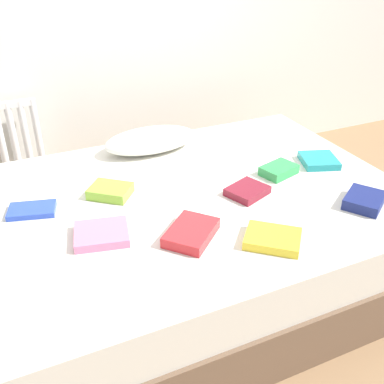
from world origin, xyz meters
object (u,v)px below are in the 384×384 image
object	(u,v)px
textbook_maroon	(247,191)
textbook_pink	(102,234)
textbook_navy	(364,200)
textbook_green	(279,170)
textbook_teal	(319,161)
bed	(196,236)
textbook_lime	(110,191)
radiator	(9,145)
pillow	(150,140)
textbook_blue	(32,210)
textbook_red	(191,233)
textbook_yellow	(273,239)

from	to	relation	value
textbook_maroon	textbook_pink	size ratio (longest dim) A/B	0.83
textbook_navy	textbook_green	size ratio (longest dim) A/B	1.07
textbook_teal	textbook_pink	world-z (taller)	same
bed	textbook_lime	bearing A→B (deg)	158.47
textbook_maroon	textbook_teal	world-z (taller)	same
textbook_lime	textbook_navy	xyz separation A→B (m)	(1.03, -0.57, 0.00)
radiator	pillow	world-z (taller)	radiator
textbook_lime	textbook_pink	bearing A→B (deg)	-72.47
textbook_green	textbook_blue	bearing A→B (deg)	156.79
textbook_blue	textbook_green	distance (m)	1.22
bed	textbook_teal	world-z (taller)	textbook_teal
radiator	textbook_green	distance (m)	1.72
textbook_teal	textbook_pink	size ratio (longest dim) A/B	0.87
textbook_red	textbook_lime	distance (m)	0.51
pillow	textbook_teal	distance (m)	0.94
textbook_yellow	textbook_blue	world-z (taller)	textbook_yellow
bed	radiator	xyz separation A→B (m)	(-0.76, 1.20, 0.16)
textbook_navy	textbook_green	xyz separation A→B (m)	(-0.18, 0.42, -0.00)
textbook_yellow	textbook_green	bearing A→B (deg)	94.37
textbook_red	textbook_teal	bearing A→B (deg)	-22.12
radiator	pillow	xyz separation A→B (m)	(0.73, -0.65, 0.16)
textbook_teal	textbook_blue	bearing A→B (deg)	-165.85
textbook_pink	textbook_blue	xyz separation A→B (m)	(-0.23, 0.32, -0.01)
textbook_green	textbook_lime	bearing A→B (deg)	153.90
textbook_lime	textbook_green	distance (m)	0.86
textbook_blue	textbook_green	xyz separation A→B (m)	(1.21, -0.15, 0.01)
textbook_red	textbook_green	bearing A→B (deg)	-15.62
textbook_pink	textbook_blue	bearing A→B (deg)	138.73
textbook_pink	textbook_yellow	size ratio (longest dim) A/B	0.99
textbook_teal	textbook_red	bearing A→B (deg)	-140.46
bed	textbook_navy	size ratio (longest dim) A/B	10.42
radiator	textbook_pink	size ratio (longest dim) A/B	2.56
textbook_blue	textbook_navy	bearing A→B (deg)	-7.20
textbook_green	textbook_red	bearing A→B (deg)	-169.65
textbook_teal	bed	bearing A→B (deg)	-159.51
radiator	textbook_maroon	xyz separation A→B (m)	(0.98, -1.31, 0.11)
textbook_yellow	radiator	bearing A→B (deg)	157.74
textbook_red	textbook_navy	bearing A→B (deg)	-49.01
radiator	textbook_lime	distance (m)	1.12
textbook_maroon	textbook_green	bearing A→B (deg)	2.67
pillow	textbook_yellow	size ratio (longest dim) A/B	2.43
pillow	textbook_maroon	size ratio (longest dim) A/B	2.93
pillow	textbook_pink	size ratio (longest dim) A/B	2.44
pillow	textbook_navy	xyz separation A→B (m)	(0.68, -0.97, -0.04)
textbook_maroon	textbook_red	bearing A→B (deg)	-173.30
textbook_pink	textbook_yellow	xyz separation A→B (m)	(0.62, -0.32, 0.00)
textbook_green	pillow	bearing A→B (deg)	116.02
radiator	textbook_pink	bearing A→B (deg)	-79.50
bed	textbook_teal	xyz separation A→B (m)	(0.73, 0.01, 0.27)
bed	textbook_red	distance (m)	0.46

